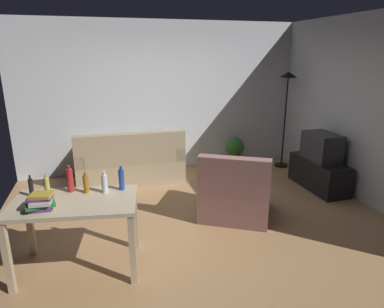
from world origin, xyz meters
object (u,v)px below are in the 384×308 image
Objects in this scene: tv_stand at (319,174)px; torchiere_lamp at (287,94)px; bottle_squat at (47,187)px; book_stack at (41,202)px; potted_plant at (235,150)px; bottle_dark at (31,187)px; bottle_red at (70,180)px; desk at (75,211)px; bottle_blue at (121,179)px; armchair at (235,194)px; bottle_amber at (86,184)px; bottle_clear at (105,183)px; tv at (322,147)px; couch at (131,165)px.

tv_stand is 1.65m from torchiere_lamp.
tv_stand is 4.13m from bottle_squat.
potted_plant is at bearing 42.00° from book_stack.
bottle_dark is (-4.10, -0.99, 0.62)m from tv_stand.
bottle_dark is at bearing -176.61° from bottle_red.
desk reaches higher than potted_plant.
bottle_blue is (0.48, 0.15, 0.23)m from desk.
torchiere_lamp is 6.90× the size of bottle_blue.
armchair is at bearing 26.67° from desk.
bottle_dark is 0.99× the size of bottle_amber.
book_stack is (-0.58, -0.26, -0.02)m from bottle_clear.
armchair is at bearing 12.04° from bottle_squat.
bottle_clear reaches higher than book_stack.
bottle_amber reaches higher than potted_plant.
armchair is 1.85m from bottle_clear.
torchiere_lamp is 4.11m from bottle_clear.
tv is 0.33× the size of torchiere_lamp.
torchiere_lamp is 6.55× the size of book_stack.
bottle_squat is 0.73m from bottle_blue.
desk is at bearing -157.87° from bottle_clear.
bottle_blue is (-3.22, -1.06, 0.18)m from tv.
bottle_red is 1.24× the size of bottle_clear.
torchiere_lamp is 4.73m from book_stack.
bottle_squat is (-2.24, -0.48, 0.54)m from armchair.
book_stack is (-0.39, -0.31, -0.02)m from bottle_amber.
bottle_amber is (0.37, -0.00, -0.01)m from bottle_squat.
bottle_blue is (0.52, -0.09, -0.01)m from bottle_red.
couch is 3.14m from torchiere_lamp.
potted_plant is 2.06× the size of book_stack.
torchiere_lamp is 4.56m from bottle_squat.
bottle_red is (0.21, 0.07, 0.02)m from bottle_squat.
tv_stand is 3.62m from bottle_clear.
torchiere_lamp reaches higher than potted_plant.
bottle_dark is (-4.11, -0.99, 0.16)m from tv.
tv is 2.29× the size of bottle_blue.
tv_stand is at bearing 16.26° from bottle_amber.
bottle_squat is at bearing -18.28° from bottle_dark.
couch reaches higher than book_stack.
couch is 2.44m from bottle_squat.
couch is at bearing 73.44° from bottle_amber.
potted_plant is at bearing 36.89° from bottle_dark.
tv_stand is 1.80m from armchair.
bottle_red is 1.27× the size of bottle_amber.
tv is 0.50× the size of armchair.
couch is 1.37× the size of desk.
potted_plant is at bearing 42.52° from bottle_amber.
desk is 3.86m from potted_plant.
torchiere_lamp is (0.00, 1.16, 1.17)m from tv_stand.
bottle_amber is at bearing -25.27° from bottle_red.
torchiere_lamp is at bearing 32.37° from book_stack.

